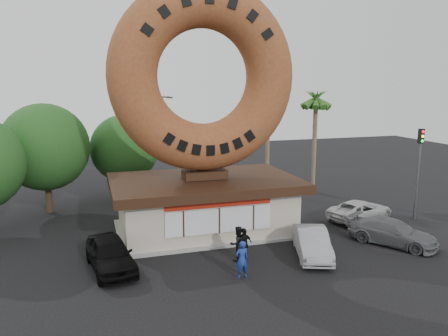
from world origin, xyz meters
TOP-DOWN VIEW (x-y plane):
  - ground at (0.00, 0.00)m, footprint 90.00×90.00m
  - donut_shop at (0.00, 5.98)m, footprint 11.20×7.20m
  - giant_donut at (0.00, 6.00)m, footprint 11.04×2.81m
  - tree_west at (-9.50, 13.00)m, footprint 6.00×6.00m
  - tree_mid at (-4.00, 15.00)m, footprint 5.20×5.20m
  - palm_near at (7.50, 14.00)m, footprint 2.60×2.60m
  - palm_far at (11.00, 12.50)m, footprint 2.60×2.60m
  - street_lamp at (-1.86, 16.00)m, footprint 2.11×0.20m
  - traffic_signal at (14.00, 3.99)m, footprint 0.30×0.38m
  - person_left at (-0.10, -1.08)m, footprint 0.71×0.51m
  - person_center at (0.37, 0.89)m, footprint 1.00×0.85m
  - person_right at (0.68, 0.78)m, footprint 1.11×0.82m
  - car_black at (-5.90, 1.71)m, footprint 2.59×4.93m
  - car_silver at (4.30, 0.31)m, footprint 2.92×4.72m
  - car_grey at (9.48, 0.50)m, footprint 4.33×5.14m
  - car_white at (10.36, 4.86)m, footprint 5.29×3.67m

SIDE VIEW (x-z plane):
  - ground at x=0.00m, z-range 0.00..0.00m
  - car_white at x=10.36m, z-range 0.00..1.34m
  - car_grey at x=9.48m, z-range 0.00..1.41m
  - car_silver at x=4.30m, z-range 0.00..1.47m
  - car_black at x=-5.90m, z-range 0.00..1.60m
  - person_right at x=0.68m, z-range 0.00..1.75m
  - person_left at x=-0.10m, z-range 0.00..1.81m
  - person_center at x=0.37m, z-range 0.00..1.83m
  - donut_shop at x=0.00m, z-range -0.13..3.67m
  - traffic_signal at x=14.00m, z-range 0.83..6.90m
  - tree_mid at x=-4.00m, z-range 0.70..7.33m
  - street_lamp at x=-1.86m, z-range 0.48..8.48m
  - tree_west at x=-9.50m, z-range 0.82..8.47m
  - palm_far at x=11.00m, z-range 3.11..11.86m
  - palm_near at x=7.50m, z-range 3.54..13.29m
  - giant_donut at x=0.00m, z-range 3.80..14.84m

